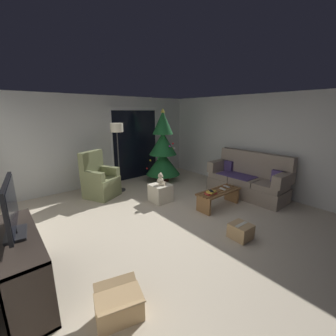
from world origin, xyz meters
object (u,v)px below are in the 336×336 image
Objects in this scene: media_shelf at (20,271)px; ottoman at (160,193)px; cardboard_box_open_near_shelf at (119,307)px; christmas_tree at (163,150)px; coffee_table at (219,196)px; remote_white at (223,189)px; cell_phone at (211,191)px; floor_lamp at (117,134)px; couch at (248,180)px; television at (11,208)px; remote_silver at (227,186)px; cardboard_box_taped_mid_floor at (241,231)px; teddy_bear_cream at (161,180)px; book_stack at (211,193)px; armchair at (100,181)px.

media_shelf reaches higher than ottoman.
christmas_tree is at bearing 46.61° from cardboard_box_open_near_shelf.
remote_white reaches higher than coffee_table.
cell_phone is at bearing 21.77° from cardboard_box_open_near_shelf.
coffee_table is at bearing 2.79° from media_shelf.
christmas_tree is 1.21× the size of floor_lamp.
couch is 1.17m from coffee_table.
media_shelf is (-2.49, -2.52, -1.14)m from floor_lamp.
cardboard_box_open_near_shelf is (0.69, -0.97, -0.94)m from television.
floor_lamp reaches higher than television.
cardboard_box_taped_mid_floor is (-1.03, -1.06, -0.27)m from remote_silver.
ottoman is 1.30× the size of cardboard_box_taped_mid_floor.
ottoman is at bearing -130.11° from christmas_tree.
floor_lamp is at bearing 135.28° from couch.
remote_silver is 3.49m from cardboard_box_open_near_shelf.
teddy_bear_cream reaches higher than ottoman.
teddy_bear_cream is (-0.91, 1.07, 0.14)m from remote_white.
book_stack is 0.12× the size of christmas_tree.
cell_phone is at bearing -174.61° from coffee_table.
armchair is 3.34× the size of cardboard_box_taped_mid_floor.
ottoman is 3.06m from cardboard_box_open_near_shelf.
couch reaches higher than cardboard_box_taped_mid_floor.
remote_silver reaches higher than cardboard_box_taped_mid_floor.
christmas_tree is 1.52m from floor_lamp.
remote_silver is 0.19× the size of television.
media_shelf reaches higher than teddy_bear_cream.
teddy_bear_cream reaches higher than coffee_table.
teddy_bear_cream is at bearing 114.00° from book_stack.
media_shelf is 4.14× the size of cardboard_box_taped_mid_floor.
couch is at bearing 0.29° from coffee_table.
cardboard_box_taped_mid_floor is at bearing -116.54° from remote_white.
teddy_bear_cream reaches higher than cardboard_box_open_near_shelf.
teddy_bear_cream is (0.41, -1.28, -0.97)m from floor_lamp.
floor_lamp is at bearing 117.13° from coffee_table.
armchair is at bearing 142.30° from couch.
ottoman is (0.40, -1.27, -1.30)m from floor_lamp.
floor_lamp reaches higher than media_shelf.
remote_silver is at bearing 18.91° from cardboard_box_open_near_shelf.
coffee_table is 3.75m from television.
television reaches higher than coffee_table.
remote_silver reaches higher than coffee_table.
coffee_table is at bearing -179.71° from couch.
cardboard_box_open_near_shelf is (-2.26, -0.07, 0.02)m from cardboard_box_taped_mid_floor.
remote_silver is 0.11× the size of media_shelf.
cardboard_box_open_near_shelf is (-3.29, -1.13, -0.25)m from remote_silver.
remote_silver is 0.64m from book_stack.
media_shelf reaches higher than book_stack.
cell_phone is 0.27× the size of cardboard_box_open_near_shelf.
television is at bearing -178.38° from book_stack.
coffee_table is 3.86× the size of teddy_bear_cream.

